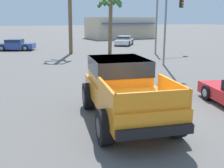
# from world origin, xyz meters

# --- Properties ---
(ground_plane) EXTENTS (320.00, 320.00, 0.00)m
(ground_plane) POSITION_xyz_m (0.00, 0.00, 0.00)
(ground_plane) COLOR #5B5956
(orange_pickup_truck) EXTENTS (3.31, 5.48, 1.96)m
(orange_pickup_truck) POSITION_xyz_m (-0.32, 0.56, 1.12)
(orange_pickup_truck) COLOR orange
(orange_pickup_truck) RESTS_ON ground_plane
(parked_car_blue) EXTENTS (4.40, 3.26, 1.21)m
(parked_car_blue) POSITION_xyz_m (-0.72, 23.97, 0.62)
(parked_car_blue) COLOR #334C9E
(parked_car_blue) RESTS_ON ground_plane
(parked_car_white) EXTENTS (4.05, 4.28, 1.23)m
(parked_car_white) POSITION_xyz_m (13.05, 23.70, 0.62)
(parked_car_white) COLOR white
(parked_car_white) RESTS_ON ground_plane
(traffic_light_main) EXTENTS (3.49, 0.38, 5.69)m
(traffic_light_main) POSITION_xyz_m (12.58, 14.34, 3.96)
(traffic_light_main) COLOR slate
(traffic_light_main) RESTS_ON ground_plane
(palm_tree_short) EXTENTS (2.63, 2.53, 5.93)m
(palm_tree_short) POSITION_xyz_m (7.20, 16.49, 4.44)
(palm_tree_short) COLOR brown
(palm_tree_short) RESTS_ON ground_plane
(storefront_building) EXTENTS (11.37, 7.43, 3.74)m
(storefront_building) POSITION_xyz_m (19.40, 36.53, 1.88)
(storefront_building) COLOR beige
(storefront_building) RESTS_ON ground_plane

